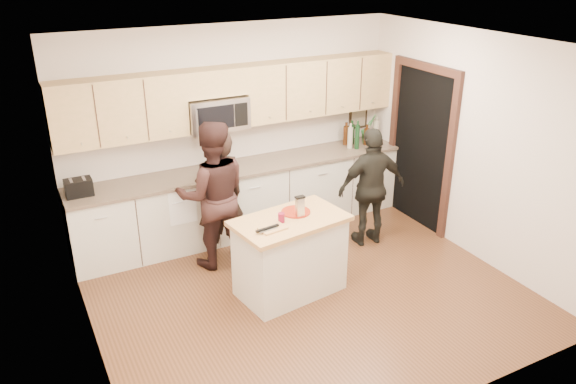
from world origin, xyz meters
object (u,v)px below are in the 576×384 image
island (290,255)px  woman_center (213,195)px  woman_left (220,197)px  woman_right (372,187)px  toaster (79,187)px

island → woman_center: 1.18m
island → woman_center: size_ratio=0.72×
woman_left → woman_right: woman_left is taller
island → woman_right: (1.45, 0.55, 0.31)m
island → woman_right: woman_right is taller
woman_left → woman_center: (-0.11, -0.06, 0.07)m
woman_left → woman_center: 0.14m
woman_center → toaster: bearing=-9.9°
woman_center → woman_right: woman_center is taller
island → woman_left: 1.16m
toaster → woman_left: size_ratio=0.18×
toaster → woman_center: woman_center is taller
woman_center → woman_right: (1.95, -0.42, -0.12)m
island → woman_right: 1.58m
woman_right → island: bearing=28.0°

